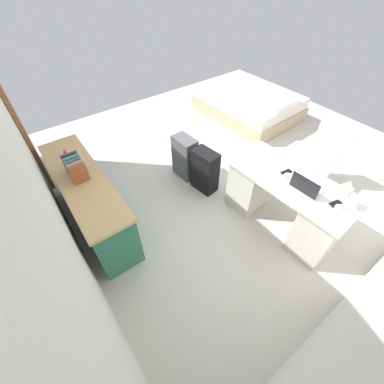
{
  "coord_description": "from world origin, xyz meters",
  "views": [
    {
      "loc": [
        -2.1,
        2.37,
        2.65
      ],
      "look_at": [
        -0.49,
        1.18,
        0.6
      ],
      "focal_mm": 23.67,
      "sensor_mm": 36.0,
      "label": 1
    }
  ],
  "objects_px": {
    "desk": "(285,201)",
    "suitcase_spare_grey": "(185,157)",
    "credenza": "(90,200)",
    "figurine_small": "(65,153)",
    "suitcase_black": "(205,171)",
    "office_chair": "(319,162)",
    "laptop": "(306,187)",
    "computer_mouse": "(287,175)",
    "bed": "(248,103)",
    "cell_phone_by_mouse": "(286,172)",
    "cell_phone_near_laptop": "(336,204)",
    "desk_lamp": "(348,189)"
  },
  "relations": [
    {
      "from": "credenza",
      "to": "figurine_small",
      "type": "bearing_deg",
      "value": 0.19
    },
    {
      "from": "suitcase_spare_grey",
      "to": "desk_lamp",
      "type": "distance_m",
      "value": 2.14
    },
    {
      "from": "credenza",
      "to": "figurine_small",
      "type": "height_order",
      "value": "figurine_small"
    },
    {
      "from": "bed",
      "to": "desk",
      "type": "bearing_deg",
      "value": 143.43
    },
    {
      "from": "desk",
      "to": "computer_mouse",
      "type": "height_order",
      "value": "computer_mouse"
    },
    {
      "from": "desk",
      "to": "bed",
      "type": "bearing_deg",
      "value": -36.57
    },
    {
      "from": "suitcase_spare_grey",
      "to": "laptop",
      "type": "height_order",
      "value": "laptop"
    },
    {
      "from": "desk",
      "to": "office_chair",
      "type": "xyz_separation_m",
      "value": [
        0.18,
        -0.94,
        0.04
      ]
    },
    {
      "from": "desk",
      "to": "office_chair",
      "type": "bearing_deg",
      "value": -79.05
    },
    {
      "from": "credenza",
      "to": "cell_phone_near_laptop",
      "type": "height_order",
      "value": "credenza"
    },
    {
      "from": "desk",
      "to": "figurine_small",
      "type": "relative_size",
      "value": 13.43
    },
    {
      "from": "desk",
      "to": "laptop",
      "type": "bearing_deg",
      "value": 169.66
    },
    {
      "from": "cell_phone_near_laptop",
      "to": "credenza",
      "type": "bearing_deg",
      "value": 56.68
    },
    {
      "from": "cell_phone_by_mouse",
      "to": "desk_lamp",
      "type": "distance_m",
      "value": 0.69
    },
    {
      "from": "credenza",
      "to": "desk_lamp",
      "type": "xyz_separation_m",
      "value": [
        -1.92,
        -1.93,
        0.6
      ]
    },
    {
      "from": "suitcase_spare_grey",
      "to": "desk_lamp",
      "type": "height_order",
      "value": "desk_lamp"
    },
    {
      "from": "credenza",
      "to": "cell_phone_near_laptop",
      "type": "distance_m",
      "value": 2.75
    },
    {
      "from": "cell_phone_by_mouse",
      "to": "figurine_small",
      "type": "bearing_deg",
      "value": 55.09
    },
    {
      "from": "desk_lamp",
      "to": "suitcase_black",
      "type": "bearing_deg",
      "value": 15.2
    },
    {
      "from": "suitcase_black",
      "to": "figurine_small",
      "type": "distance_m",
      "value": 1.79
    },
    {
      "from": "office_chair",
      "to": "laptop",
      "type": "height_order",
      "value": "office_chair"
    },
    {
      "from": "bed",
      "to": "office_chair",
      "type": "bearing_deg",
      "value": 160.59
    },
    {
      "from": "desk_lamp",
      "to": "cell_phone_near_laptop",
      "type": "bearing_deg",
      "value": -42.12
    },
    {
      "from": "credenza",
      "to": "suitcase_black",
      "type": "distance_m",
      "value": 1.55
    },
    {
      "from": "laptop",
      "to": "computer_mouse",
      "type": "height_order",
      "value": "laptop"
    },
    {
      "from": "credenza",
      "to": "bed",
      "type": "height_order",
      "value": "credenza"
    },
    {
      "from": "suitcase_spare_grey",
      "to": "computer_mouse",
      "type": "distance_m",
      "value": 1.51
    },
    {
      "from": "bed",
      "to": "cell_phone_by_mouse",
      "type": "xyz_separation_m",
      "value": [
        -2.11,
        1.62,
        0.49
      ]
    },
    {
      "from": "office_chair",
      "to": "laptop",
      "type": "bearing_deg",
      "value": 110.12
    },
    {
      "from": "desk",
      "to": "cell_phone_near_laptop",
      "type": "distance_m",
      "value": 0.6
    },
    {
      "from": "laptop",
      "to": "desk",
      "type": "bearing_deg",
      "value": -10.34
    },
    {
      "from": "office_chair",
      "to": "desk_lamp",
      "type": "height_order",
      "value": "desk_lamp"
    },
    {
      "from": "credenza",
      "to": "bed",
      "type": "distance_m",
      "value": 3.66
    },
    {
      "from": "desk",
      "to": "suitcase_spare_grey",
      "type": "distance_m",
      "value": 1.54
    },
    {
      "from": "laptop",
      "to": "cell_phone_near_laptop",
      "type": "xyz_separation_m",
      "value": [
        -0.31,
        -0.09,
        -0.04
      ]
    },
    {
      "from": "office_chair",
      "to": "computer_mouse",
      "type": "distance_m",
      "value": 1.0
    },
    {
      "from": "office_chair",
      "to": "credenza",
      "type": "relative_size",
      "value": 0.52
    },
    {
      "from": "bed",
      "to": "laptop",
      "type": "bearing_deg",
      "value": 144.95
    },
    {
      "from": "desk",
      "to": "suitcase_spare_grey",
      "type": "bearing_deg",
      "value": 16.97
    },
    {
      "from": "laptop",
      "to": "cell_phone_by_mouse",
      "type": "xyz_separation_m",
      "value": [
        0.3,
        -0.08,
        -0.04
      ]
    },
    {
      "from": "office_chair",
      "to": "cell_phone_near_laptop",
      "type": "xyz_separation_m",
      "value": [
        -0.66,
        0.88,
        0.31
      ]
    },
    {
      "from": "laptop",
      "to": "desk_lamp",
      "type": "xyz_separation_m",
      "value": [
        -0.33,
        -0.06,
        0.21
      ]
    },
    {
      "from": "desk_lamp",
      "to": "suitcase_spare_grey",
      "type": "bearing_deg",
      "value": 13.67
    },
    {
      "from": "computer_mouse",
      "to": "cell_phone_by_mouse",
      "type": "distance_m",
      "value": 0.07
    },
    {
      "from": "bed",
      "to": "computer_mouse",
      "type": "relative_size",
      "value": 19.55
    },
    {
      "from": "desk",
      "to": "bed",
      "type": "xyz_separation_m",
      "value": [
        2.24,
        -1.66,
        -0.14
      ]
    },
    {
      "from": "bed",
      "to": "laptop",
      "type": "relative_size",
      "value": 6.06
    },
    {
      "from": "suitcase_black",
      "to": "suitcase_spare_grey",
      "type": "height_order",
      "value": "suitcase_spare_grey"
    },
    {
      "from": "cell_phone_near_laptop",
      "to": "figurine_small",
      "type": "xyz_separation_m",
      "value": [
        2.37,
        1.96,
        0.09
      ]
    },
    {
      "from": "bed",
      "to": "cell_phone_near_laptop",
      "type": "distance_m",
      "value": 3.2
    }
  ]
}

